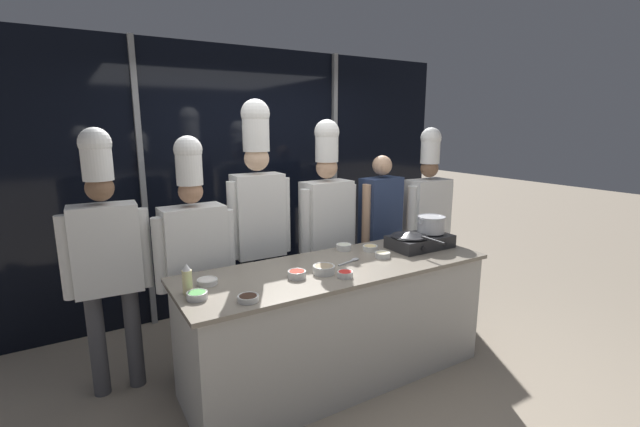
% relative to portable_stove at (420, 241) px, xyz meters
% --- Properties ---
extents(ground_plane, '(24.00, 24.00, 0.00)m').
position_rel_portable_stove_xyz_m(ground_plane, '(-0.86, -0.03, -0.96)').
color(ground_plane, gray).
extents(window_wall_back, '(4.97, 0.09, 2.70)m').
position_rel_portable_stove_xyz_m(window_wall_back, '(-0.86, 1.70, 0.39)').
color(window_wall_back, black).
rests_on(window_wall_back, ground_plane).
extents(demo_counter, '(2.36, 0.80, 0.90)m').
position_rel_portable_stove_xyz_m(demo_counter, '(-0.86, -0.03, -0.51)').
color(demo_counter, beige).
rests_on(demo_counter, ground_plane).
extents(portable_stove, '(0.53, 0.33, 0.12)m').
position_rel_portable_stove_xyz_m(portable_stove, '(0.00, 0.00, 0.00)').
color(portable_stove, '#28282B').
rests_on(portable_stove, demo_counter).
extents(frying_pan, '(0.31, 0.54, 0.04)m').
position_rel_portable_stove_xyz_m(frying_pan, '(-0.12, -0.01, 0.08)').
color(frying_pan, '#232326').
rests_on(frying_pan, portable_stove).
extents(stock_pot, '(0.26, 0.23, 0.14)m').
position_rel_portable_stove_xyz_m(stock_pot, '(0.12, 0.00, 0.14)').
color(stock_pot, '#B7BABF').
rests_on(stock_pot, portable_stove).
extents(squeeze_bottle_oil, '(0.06, 0.06, 0.20)m').
position_rel_portable_stove_xyz_m(squeeze_bottle_oil, '(-1.95, -0.01, 0.04)').
color(squeeze_bottle_oil, beige).
rests_on(squeeze_bottle_oil, demo_counter).
extents(prep_bowl_ginger, '(0.12, 0.12, 0.04)m').
position_rel_portable_stove_xyz_m(prep_bowl_ginger, '(-0.42, 0.14, -0.03)').
color(prep_bowl_ginger, white).
rests_on(prep_bowl_ginger, demo_counter).
extents(prep_bowl_bell_pepper, '(0.11, 0.11, 0.04)m').
position_rel_portable_stove_xyz_m(prep_bowl_bell_pepper, '(-0.95, -0.27, -0.03)').
color(prep_bowl_bell_pepper, white).
rests_on(prep_bowl_bell_pepper, demo_counter).
extents(prep_bowl_rice, '(0.13, 0.13, 0.04)m').
position_rel_portable_stove_xyz_m(prep_bowl_rice, '(-1.80, 0.09, -0.03)').
color(prep_bowl_rice, white).
rests_on(prep_bowl_rice, demo_counter).
extents(prep_bowl_mushrooms, '(0.16, 0.16, 0.06)m').
position_rel_portable_stove_xyz_m(prep_bowl_mushrooms, '(-1.03, -0.13, -0.02)').
color(prep_bowl_mushrooms, white).
rests_on(prep_bowl_mushrooms, demo_counter).
extents(prep_bowl_noodles, '(0.12, 0.12, 0.04)m').
position_rel_portable_stove_xyz_m(prep_bowl_noodles, '(-0.45, -0.05, -0.03)').
color(prep_bowl_noodles, white).
rests_on(prep_bowl_noodles, demo_counter).
extents(prep_bowl_chili_flakes, '(0.13, 0.13, 0.05)m').
position_rel_portable_stove_xyz_m(prep_bowl_chili_flakes, '(-1.24, -0.11, -0.03)').
color(prep_bowl_chili_flakes, white).
rests_on(prep_bowl_chili_flakes, demo_counter).
extents(prep_bowl_bean_sprouts, '(0.13, 0.13, 0.05)m').
position_rel_portable_stove_xyz_m(prep_bowl_bean_sprouts, '(-0.60, 0.27, -0.03)').
color(prep_bowl_bean_sprouts, white).
rests_on(prep_bowl_bean_sprouts, demo_counter).
extents(prep_bowl_scallions, '(0.13, 0.13, 0.04)m').
position_rel_portable_stove_xyz_m(prep_bowl_scallions, '(-1.92, -0.12, -0.03)').
color(prep_bowl_scallions, white).
rests_on(prep_bowl_scallions, demo_counter).
extents(prep_bowl_soy_glaze, '(0.13, 0.13, 0.04)m').
position_rel_portable_stove_xyz_m(prep_bowl_soy_glaze, '(-1.67, -0.30, -0.04)').
color(prep_bowl_soy_glaze, white).
rests_on(prep_bowl_soy_glaze, demo_counter).
extents(serving_spoon_slotted, '(0.23, 0.09, 0.02)m').
position_rel_portable_stove_xyz_m(serving_spoon_slotted, '(-0.71, -0.01, -0.05)').
color(serving_spoon_slotted, '#B2B5BA').
rests_on(serving_spoon_slotted, demo_counter).
extents(chef_head, '(0.57, 0.25, 1.92)m').
position_rel_portable_stove_xyz_m(chef_head, '(-2.34, 0.65, 0.13)').
color(chef_head, '#4C4C51').
rests_on(chef_head, ground_plane).
extents(chef_sous, '(0.60, 0.26, 1.86)m').
position_rel_portable_stove_xyz_m(chef_sous, '(-1.76, 0.55, 0.07)').
color(chef_sous, '#4C4C51').
rests_on(chef_sous, ground_plane).
extents(chef_line, '(0.54, 0.23, 2.13)m').
position_rel_portable_stove_xyz_m(chef_line, '(-1.19, 0.66, 0.30)').
color(chef_line, '#4C4C51').
rests_on(chef_line, ground_plane).
extents(chef_pastry, '(0.59, 0.26, 1.97)m').
position_rel_portable_stove_xyz_m(chef_pastry, '(-0.56, 0.61, 0.17)').
color(chef_pastry, '#232326').
rests_on(chef_pastry, ground_plane).
extents(person_guest, '(0.53, 0.26, 1.64)m').
position_rel_portable_stove_xyz_m(person_guest, '(0.07, 0.61, 0.04)').
color(person_guest, '#2D3856').
rests_on(person_guest, ground_plane).
extents(chef_apprentice, '(0.61, 0.24, 1.90)m').
position_rel_portable_stove_xyz_m(chef_apprentice, '(0.67, 0.59, 0.10)').
color(chef_apprentice, '#2D3856').
rests_on(chef_apprentice, ground_plane).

